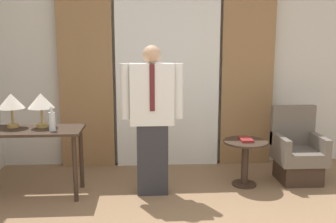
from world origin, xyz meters
The scene contains 12 objects.
wall_back centered at (0.00, 3.04, 1.35)m, with size 10.00×0.06×2.70m.
curtain_sheer_center centered at (0.00, 2.91, 1.29)m, with size 1.44×0.06×2.58m.
curtain_drape_left centered at (-1.13, 2.91, 1.29)m, with size 0.74×0.06×2.58m.
curtain_drape_right centered at (1.13, 2.91, 1.29)m, with size 0.74×0.06×2.58m.
desk centered at (-1.67, 1.89, 0.66)m, with size 1.27×0.54×0.78m.
table_lamp_left centered at (-1.84, 1.99, 1.08)m, with size 0.30×0.30×0.39m.
table_lamp_right centered at (-1.51, 1.99, 1.08)m, with size 0.30×0.30×0.39m.
bottle_by_lamp centered at (-1.35, 1.80, 0.89)m, with size 0.07×0.07×0.26m.
person centered at (-0.24, 1.86, 0.92)m, with size 0.71×0.23×1.71m.
armchair centered at (1.61, 2.18, 0.34)m, with size 0.57×0.57×0.94m.
side_table centered at (0.89, 2.04, 0.38)m, with size 0.54×0.54×0.56m.
book centered at (0.90, 2.04, 0.58)m, with size 0.14×0.22×0.03m.
Camera 1 is at (-0.33, -2.30, 1.72)m, focal length 40.00 mm.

